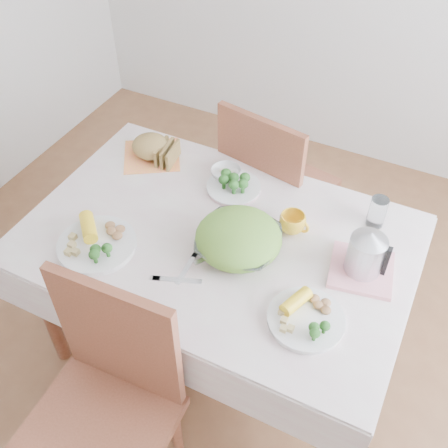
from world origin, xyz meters
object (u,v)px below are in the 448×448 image
at_px(dinner_plate_right, 306,319).
at_px(yellow_mug, 292,223).
at_px(chair_far, 279,192).
at_px(dining_table, 218,296).
at_px(salad_bowl, 238,243).
at_px(electric_kettle, 367,249).
at_px(dinner_plate_left, 97,245).
at_px(chair_near, 98,438).

height_order(dinner_plate_right, yellow_mug, yellow_mug).
bearing_deg(chair_far, dining_table, 99.55).
height_order(salad_bowl, yellow_mug, yellow_mug).
relative_size(yellow_mug, electric_kettle, 0.56).
distance_m(salad_bowl, dinner_plate_right, 0.40).
xyz_separation_m(yellow_mug, electric_kettle, (0.30, -0.08, 0.08)).
height_order(dinner_plate_left, electric_kettle, electric_kettle).
distance_m(dining_table, salad_bowl, 0.44).
xyz_separation_m(chair_near, electric_kettle, (0.62, 0.85, 0.42)).
bearing_deg(electric_kettle, salad_bowl, -153.41).
xyz_separation_m(chair_far, salad_bowl, (0.09, -0.70, 0.33)).
bearing_deg(dinner_plate_left, chair_far, 66.81).
bearing_deg(chair_near, yellow_mug, 69.24).
xyz_separation_m(dining_table, chair_near, (-0.06, -0.78, 0.09)).
bearing_deg(dining_table, salad_bowl, -14.89).
xyz_separation_m(salad_bowl, dinner_plate_left, (-0.49, -0.23, -0.03)).
xyz_separation_m(chair_far, electric_kettle, (0.54, -0.60, 0.42)).
xyz_separation_m(dining_table, yellow_mug, (0.25, 0.16, 0.43)).
distance_m(chair_near, salad_bowl, 0.84).
distance_m(dining_table, chair_far, 0.68).
distance_m(chair_far, yellow_mug, 0.66).
bearing_deg(dinner_plate_left, dinner_plate_right, 2.31).
bearing_deg(chair_far, chair_near, 97.57).
bearing_deg(yellow_mug, dinner_plate_left, -146.75).
relative_size(dining_table, chair_near, 1.35).
bearing_deg(dinner_plate_right, yellow_mug, 117.51).
bearing_deg(dinner_plate_right, electric_kettle, 70.32).
height_order(yellow_mug, electric_kettle, electric_kettle).
height_order(chair_near, yellow_mug, chair_near).
relative_size(dinner_plate_right, yellow_mug, 2.54).
relative_size(salad_bowl, dinner_plate_left, 1.01).
xyz_separation_m(chair_near, chair_far, (0.08, 1.45, 0.00)).
distance_m(chair_far, salad_bowl, 0.78).
bearing_deg(electric_kettle, yellow_mug, 178.31).
bearing_deg(dinner_plate_left, yellow_mug, 33.25).
distance_m(chair_near, dinner_plate_right, 0.82).
height_order(salad_bowl, dinner_plate_left, salad_bowl).
xyz_separation_m(chair_far, dinner_plate_right, (0.44, -0.89, 0.31)).
relative_size(dinner_plate_left, yellow_mug, 2.91).
relative_size(chair_near, dinner_plate_right, 3.93).
height_order(chair_far, electric_kettle, electric_kettle).
xyz_separation_m(dining_table, dinner_plate_right, (0.45, -0.22, 0.40)).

